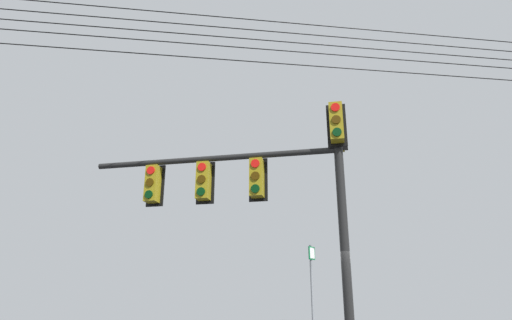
{
  "coord_description": "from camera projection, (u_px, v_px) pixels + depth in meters",
  "views": [
    {
      "loc": [
        6.03,
        -8.4,
        1.38
      ],
      "look_at": [
        -0.92,
        -1.83,
        4.67
      ],
      "focal_mm": 30.21,
      "sensor_mm": 36.0,
      "label": 1
    }
  ],
  "objects": [
    {
      "name": "overhead_wire_span",
      "position": [
        276.0,
        41.0,
        10.47
      ],
      "size": [
        17.39,
        25.27,
        1.61
      ],
      "color": "black"
    },
    {
      "name": "route_sign_primary",
      "position": [
        312.0,
        292.0,
        11.73
      ],
      "size": [
        0.1,
        0.27,
        3.05
      ],
      "color": "slate",
      "rests_on": "ground"
    },
    {
      "name": "signal_mast_assembly",
      "position": [
        271.0,
        179.0,
        9.91
      ],
      "size": [
        5.33,
        3.93,
        5.85
      ],
      "color": "black",
      "rests_on": "ground"
    }
  ]
}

